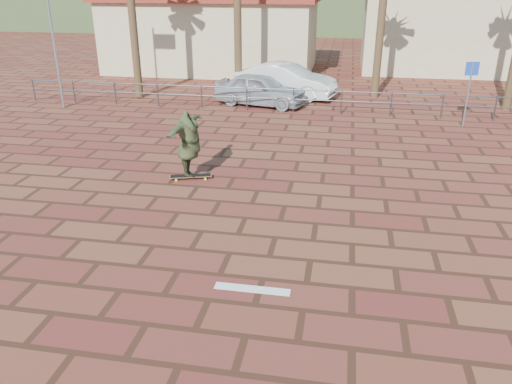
% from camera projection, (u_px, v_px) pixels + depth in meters
% --- Properties ---
extents(ground, '(120.00, 120.00, 0.00)m').
position_uv_depth(ground, '(230.00, 253.00, 10.32)').
color(ground, brown).
rests_on(ground, ground).
extents(paint_stripe, '(1.40, 0.22, 0.01)m').
position_uv_depth(paint_stripe, '(252.00, 289.00, 9.12)').
color(paint_stripe, white).
rests_on(paint_stripe, ground).
extents(guardrail, '(24.06, 0.06, 1.00)m').
position_uv_depth(guardrail, '(293.00, 96.00, 20.90)').
color(guardrail, '#47494F').
rests_on(guardrail, ground).
extents(building_west, '(12.60, 7.60, 4.50)m').
position_uv_depth(building_west, '(214.00, 31.00, 30.29)').
color(building_west, beige).
rests_on(building_west, ground).
extents(building_east, '(10.60, 6.60, 5.00)m').
position_uv_depth(building_east, '(450.00, 27.00, 29.72)').
color(building_east, beige).
rests_on(building_east, ground).
extents(hill_front, '(70.00, 18.00, 6.00)m').
position_uv_depth(hill_front, '(332.00, 0.00, 54.35)').
color(hill_front, '#384C28').
rests_on(hill_front, ground).
extents(longboard, '(1.20, 0.60, 0.12)m').
position_uv_depth(longboard, '(191.00, 176.00, 14.06)').
color(longboard, olive).
rests_on(longboard, ground).
extents(skateboarder, '(0.76, 2.33, 1.86)m').
position_uv_depth(skateboarder, '(189.00, 144.00, 13.69)').
color(skateboarder, '#32391E').
rests_on(skateboarder, longboard).
extents(car_silver, '(4.36, 2.55, 1.39)m').
position_uv_depth(car_silver, '(260.00, 90.00, 22.06)').
color(car_silver, '#A6A8AD').
rests_on(car_silver, ground).
extents(car_white, '(5.01, 2.79, 1.56)m').
position_uv_depth(car_white, '(286.00, 81.00, 23.55)').
color(car_white, silver).
rests_on(car_white, ground).
extents(street_sign, '(0.49, 0.15, 2.43)m').
position_uv_depth(street_sign, '(470.00, 82.00, 18.43)').
color(street_sign, gray).
rests_on(street_sign, ground).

